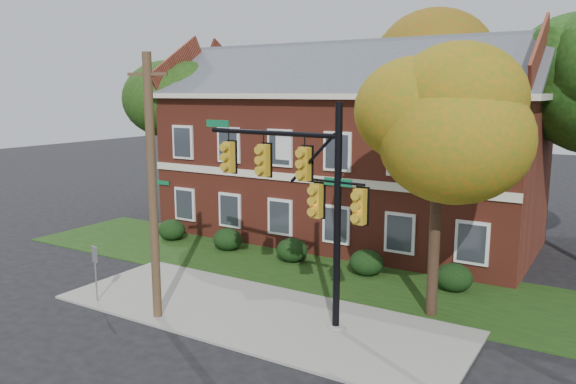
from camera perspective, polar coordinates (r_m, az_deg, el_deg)
The scene contains 15 objects.
ground at distance 18.37m, azimuth -5.15°, elevation -13.33°, with size 120.00×120.00×0.00m, color black.
sidewalk at distance 19.11m, azimuth -3.33°, elevation -12.23°, with size 14.00×5.00×0.08m, color gray.
grass_strip at distance 23.14m, azimuth 3.80°, elevation -8.24°, with size 30.00×6.00×0.04m, color #193811.
apartment_building at distance 28.28m, azimuth 5.93°, elevation 5.38°, with size 18.80×8.80×9.74m.
hedge_far_left at distance 28.62m, azimuth -11.73°, elevation -3.79°, with size 1.40×1.26×1.05m, color black.
hedge_left at distance 26.41m, azimuth -6.14°, elevation -4.80°, with size 1.40×1.26×1.05m, color black.
hedge_center at distance 24.50m, azimuth 0.41°, elevation -5.93°, with size 1.40×1.26×1.05m, color black.
hedge_right at distance 22.98m, azimuth 7.97°, elevation -7.13°, with size 1.40×1.26×1.05m, color black.
hedge_far_right at distance 21.91m, azimuth 16.48°, elevation -8.32°, with size 1.40×1.26×1.05m, color black.
tree_near_right at distance 18.05m, azimuth 15.79°, elevation 7.74°, with size 4.50×4.25×8.58m.
tree_left_rear at distance 32.70m, azimuth -10.67°, elevation 8.87°, with size 5.40×5.10×8.88m.
tree_far_rear at distance 35.02m, azimuth 13.75°, elevation 12.37°, with size 6.84×6.46×11.52m.
traffic_signal at distance 17.43m, azimuth 1.52°, elevation 0.40°, with size 6.28×0.80×7.02m.
utility_pole at distance 18.13m, azimuth -13.62°, elevation 0.34°, with size 1.30×0.44×8.50m.
sign_post at distance 20.75m, azimuth -19.01°, elevation -6.99°, with size 0.30×0.09×2.05m.
Camera 1 is at (10.11, -13.50, 7.30)m, focal length 35.00 mm.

